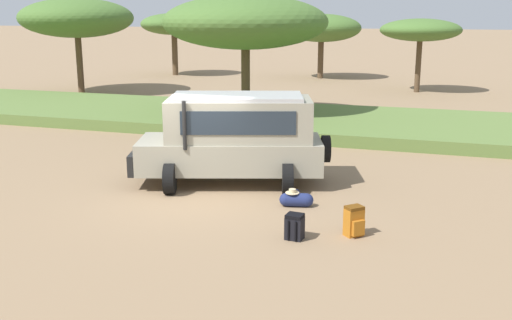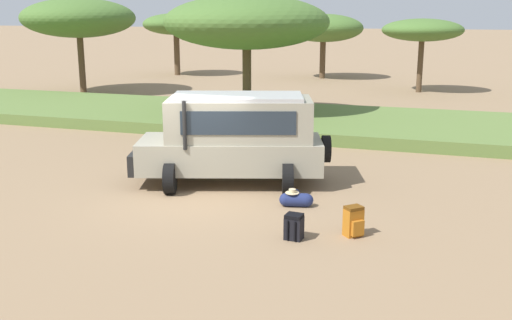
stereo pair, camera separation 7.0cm
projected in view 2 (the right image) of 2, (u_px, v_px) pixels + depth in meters
name	position (u px, v px, depth m)	size (l,w,h in m)	color
ground_plane	(193.00, 197.00, 15.21)	(320.00, 320.00, 0.00)	#8C7051
grass_bank	(295.00, 121.00, 24.65)	(120.00, 7.00, 0.44)	#5B7538
safari_vehicle	(234.00, 137.00, 16.13)	(5.45, 3.62, 2.44)	gray
backpack_beside_front_wheel	(294.00, 227.00, 12.34)	(0.38, 0.43, 0.54)	black
backpack_cluster_center	(354.00, 222.00, 12.50)	(0.47, 0.47, 0.65)	#B26619
duffel_bag_low_black_case	(296.00, 200.00, 14.43)	(0.81, 0.44, 0.43)	navy
acacia_tree_far_left	(78.00, 18.00, 33.64)	(6.37, 6.27, 5.34)	brown
acacia_tree_left_mid	(176.00, 24.00, 43.77)	(4.81, 4.91, 4.49)	brown
acacia_tree_centre_back	(323.00, 28.00, 41.56)	(5.54, 4.81, 4.45)	brown
acacia_tree_right_mid	(247.00, 22.00, 25.03)	(6.93, 6.99, 5.28)	brown
acacia_tree_far_right	(422.00, 30.00, 34.25)	(4.62, 3.93, 4.21)	brown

